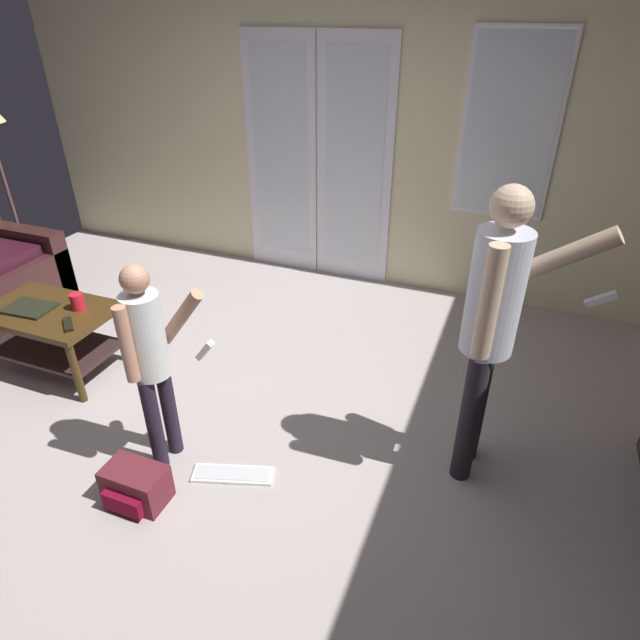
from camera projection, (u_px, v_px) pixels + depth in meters
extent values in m
cube|color=#A99F9C|center=(211.00, 423.00, 3.31)|extent=(6.17, 4.69, 0.02)
cube|color=beige|center=(340.00, 116.00, 4.43)|extent=(6.17, 0.06, 2.85)
cube|color=white|center=(281.00, 161.00, 4.77)|extent=(0.67, 0.02, 2.10)
cube|color=silver|center=(281.00, 155.00, 4.73)|extent=(0.51, 0.01, 1.80)
cube|color=white|center=(354.00, 168.00, 4.56)|extent=(0.67, 0.02, 2.10)
cube|color=silver|center=(354.00, 163.00, 4.52)|extent=(0.51, 0.01, 1.80)
cube|color=white|center=(510.00, 128.00, 3.96)|extent=(0.70, 0.02, 1.36)
cube|color=silver|center=(510.00, 128.00, 3.95)|extent=(0.64, 0.01, 1.30)
cube|color=#371C1B|center=(27.00, 258.00, 4.73)|extent=(0.86, 0.16, 0.58)
cube|color=#402B12|center=(48.00, 312.00, 3.57)|extent=(0.86, 0.55, 0.04)
cube|color=#301F20|center=(59.00, 348.00, 3.72)|extent=(0.78, 0.47, 0.02)
cylinder|color=#402B12|center=(76.00, 373.00, 3.38)|extent=(0.05, 0.05, 0.43)
cylinder|color=#402B12|center=(41.00, 314.00, 4.01)|extent=(0.05, 0.05, 0.43)
cylinder|color=#402B12|center=(127.00, 335.00, 3.76)|extent=(0.05, 0.05, 0.43)
cylinder|color=black|center=(469.00, 420.00, 2.75)|extent=(0.11, 0.11, 0.78)
cylinder|color=black|center=(476.00, 401.00, 2.88)|extent=(0.11, 0.11, 0.78)
cylinder|color=silver|center=(495.00, 294.00, 2.46)|extent=(0.25, 0.25, 0.61)
sphere|color=#D3B190|center=(512.00, 206.00, 2.25)|extent=(0.19, 0.19, 0.19)
cylinder|color=#D3B190|center=(489.00, 303.00, 2.31)|extent=(0.09, 0.09, 0.54)
cylinder|color=#D3B190|center=(557.00, 259.00, 2.43)|extent=(0.50, 0.13, 0.38)
cube|color=white|center=(601.00, 299.00, 2.43)|extent=(0.13, 0.05, 0.11)
cylinder|color=black|center=(154.00, 424.00, 2.86)|extent=(0.08, 0.08, 0.59)
cylinder|color=black|center=(169.00, 410.00, 2.96)|extent=(0.08, 0.08, 0.59)
cylinder|color=silver|center=(146.00, 336.00, 2.64)|extent=(0.19, 0.19, 0.46)
sphere|color=tan|center=(135.00, 279.00, 2.48)|extent=(0.14, 0.14, 0.14)
cylinder|color=tan|center=(127.00, 345.00, 2.53)|extent=(0.07, 0.07, 0.41)
cylinder|color=tan|center=(181.00, 318.00, 2.66)|extent=(0.31, 0.08, 0.36)
cube|color=white|center=(205.00, 350.00, 2.70)|extent=(0.11, 0.05, 0.13)
cylinder|color=#2B2B26|center=(31.00, 269.00, 5.19)|extent=(0.26, 0.26, 0.02)
cylinder|color=brown|center=(10.00, 199.00, 4.83)|extent=(0.03, 0.03, 1.40)
cube|color=maroon|center=(136.00, 484.00, 2.75)|extent=(0.32, 0.19, 0.21)
cube|color=maroon|center=(122.00, 505.00, 2.67)|extent=(0.22, 0.04, 0.10)
cube|color=white|center=(233.00, 475.00, 2.93)|extent=(0.46, 0.26, 0.02)
cube|color=silver|center=(233.00, 473.00, 2.92)|extent=(0.41, 0.22, 0.00)
cube|color=black|center=(29.00, 308.00, 3.55)|extent=(0.33, 0.24, 0.02)
cylinder|color=red|center=(77.00, 301.00, 3.54)|extent=(0.09, 0.09, 0.11)
cube|color=black|center=(68.00, 324.00, 3.38)|extent=(0.16, 0.15, 0.02)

